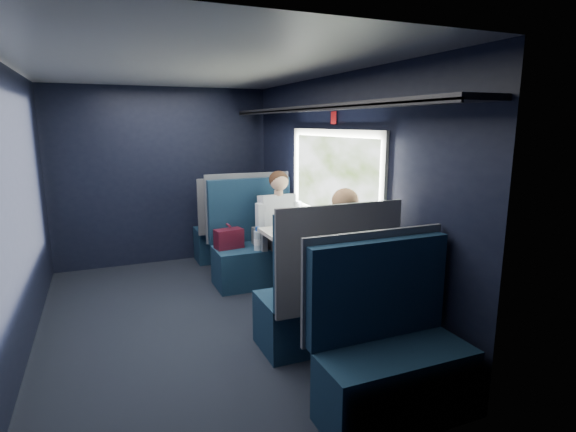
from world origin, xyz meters
name	(u,v)px	position (x,y,z in m)	size (l,w,h in m)	color
ground	(200,322)	(0.00, 0.00, -0.01)	(2.80, 4.20, 0.01)	black
room_shell	(196,165)	(0.02, 0.00, 1.48)	(3.00, 4.40, 2.40)	black
table	(300,243)	(1.03, 0.00, 0.66)	(0.62, 1.00, 0.74)	#54565E
seat_bay_near	(255,247)	(0.84, 0.87, 0.42)	(1.04, 0.62, 1.26)	#0B1E32
seat_bay_far	(323,300)	(0.85, -0.87, 0.41)	(1.04, 0.62, 1.26)	#0B1E32
seat_row_front	(234,231)	(0.85, 1.80, 0.41)	(1.04, 0.51, 1.16)	#0B1E32
seat_row_back	(390,353)	(0.85, -1.80, 0.41)	(1.04, 0.51, 1.16)	#0B1E32
man	(281,223)	(1.10, 0.70, 0.72)	(0.53, 0.56, 1.32)	black
woman	(341,255)	(1.10, -0.71, 0.73)	(0.53, 0.56, 1.32)	black
papers	(309,236)	(1.10, -0.06, 0.74)	(0.50, 0.72, 0.01)	white
laptop	(315,224)	(1.27, 0.16, 0.80)	(0.30, 0.35, 0.23)	silver
bottle_small	(315,220)	(1.29, 0.18, 0.84)	(0.06, 0.06, 0.22)	silver
cup	(313,222)	(1.33, 0.34, 0.79)	(0.08, 0.08, 0.10)	white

